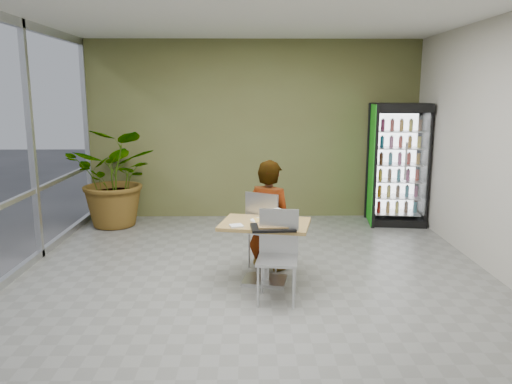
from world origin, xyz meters
The scene contains 12 objects.
ground centered at (0.00, 0.00, 0.00)m, with size 7.00×7.00×0.00m, color gray.
room_envelope centered at (0.00, 0.00, 1.60)m, with size 6.00×7.00×3.20m, color beige, non-canonical shape.
dining_table centered at (0.12, 0.16, 0.54)m, with size 1.16×0.91×0.75m.
chair_far centered at (0.14, 0.66, 0.60)m, with size 0.62×0.62×1.02m.
chair_near centered at (0.25, -0.30, 0.58)m, with size 0.50×0.50×1.00m.
seated_woman centered at (0.19, 0.70, 0.57)m, with size 0.64×0.41×1.73m, color black.
pizza_plate centered at (0.06, 0.24, 0.77)m, with size 0.34×0.32×0.03m.
soda_cup centered at (0.26, 0.16, 0.83)m, with size 0.09×0.09×0.17m.
napkin_stack centered at (-0.22, -0.02, 0.76)m, with size 0.14×0.14×0.02m, color white.
cafeteria_tray centered at (0.19, -0.13, 0.76)m, with size 0.49×0.36×0.03m, color black.
beverage_fridge centered at (2.53, 2.97, 1.05)m, with size 1.04×0.85×2.10m.
potted_plant centered at (-2.33, 2.86, 0.84)m, with size 1.52×1.31×1.69m, color #2C6F31.
Camera 1 is at (-0.08, -5.58, 2.25)m, focal length 35.00 mm.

